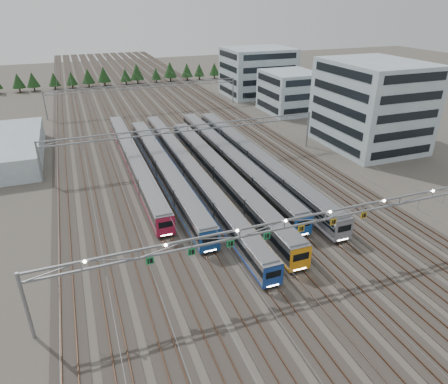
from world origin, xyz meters
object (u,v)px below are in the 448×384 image
object	(u,v)px
train_c	(190,170)
train_e	(229,158)
train_f	(254,158)
depot_bldg_south	(371,105)
depot_bldg_north	(258,72)
gantry_near	(284,226)
west_shed	(16,148)
train_a	(134,160)
train_b	(164,169)
gantry_mid	(188,133)
depot_bldg_mid	(289,92)
train_d	(221,175)
gantry_far	(145,89)

from	to	relation	value
train_c	train_e	world-z (taller)	train_e
train_f	depot_bldg_south	bearing A→B (deg)	6.70
train_c	depot_bldg_north	world-z (taller)	depot_bldg_north
gantry_near	west_shed	size ratio (longest dim) A/B	1.88
train_a	depot_bldg_north	size ratio (longest dim) A/B	2.49
train_b	gantry_near	world-z (taller)	gantry_near
depot_bldg_south	west_shed	bearing A→B (deg)	165.35
gantry_mid	depot_bldg_mid	size ratio (longest dim) A/B	3.52
train_e	depot_bldg_south	xyz separation A→B (m)	(34.47, 1.41, 7.23)
depot_bldg_north	train_d	bearing A→B (deg)	-119.96
train_a	depot_bldg_south	xyz separation A→B (m)	(52.47, -4.26, 7.33)
train_e	depot_bldg_mid	bearing A→B (deg)	46.60
train_c	west_shed	size ratio (longest dim) A/B	2.25
depot_bldg_south	train_a	bearing A→B (deg)	175.36
depot_bldg_south	train_d	bearing A→B (deg)	-167.05
train_e	gantry_near	size ratio (longest dim) A/B	1.01
train_b	train_f	size ratio (longest dim) A/B	0.90
gantry_near	depot_bldg_north	bearing A→B (deg)	66.56
train_a	train_e	xyz separation A→B (m)	(18.00, -5.67, 0.10)
gantry_far	train_b	bearing A→B (deg)	-97.46
train_f	depot_bldg_south	size ratio (longest dim) A/B	2.68
gantry_near	west_shed	world-z (taller)	gantry_near
gantry_near	depot_bldg_mid	world-z (taller)	depot_bldg_mid
train_b	depot_bldg_south	bearing A→B (deg)	2.91
train_d	train_c	bearing A→B (deg)	135.41
gantry_mid	gantry_far	world-z (taller)	same
gantry_mid	train_b	bearing A→B (deg)	-135.98
gantry_near	gantry_mid	size ratio (longest dim) A/B	1.00
gantry_mid	depot_bldg_north	xyz separation A→B (m)	(40.37, 53.10, 1.42)
gantry_far	depot_bldg_mid	bearing A→B (deg)	-21.96
train_e	train_a	bearing A→B (deg)	162.50
gantry_far	west_shed	xyz separation A→B (m)	(-33.32, -29.60, -4.08)
train_c	depot_bldg_mid	bearing A→B (deg)	42.11
train_f	gantry_mid	world-z (taller)	gantry_mid
depot_bldg_south	train_e	bearing A→B (deg)	-177.65
train_f	depot_bldg_north	bearing A→B (deg)	64.37
gantry_near	depot_bldg_north	xyz separation A→B (m)	(40.42, 93.22, 0.73)
gantry_near	gantry_far	size ratio (longest dim) A/B	1.00
gantry_far	gantry_near	bearing A→B (deg)	-90.03
train_b	train_c	distance (m)	4.96
gantry_near	depot_bldg_mid	distance (m)	79.70
train_f	gantry_far	bearing A→B (deg)	102.07
gantry_near	train_d	bearing A→B (deg)	85.15
train_b	train_d	distance (m)	11.12
gantry_mid	depot_bldg_south	size ratio (longest dim) A/B	2.56
depot_bldg_north	west_shed	xyz separation A→B (m)	(-73.69, -37.70, -5.50)
depot_bldg_mid	west_shed	xyz separation A→B (m)	(-72.78, -13.70, -3.49)
depot_bldg_south	depot_bldg_mid	xyz separation A→B (m)	(-1.76, 33.18, -3.57)
depot_bldg_south	depot_bldg_mid	world-z (taller)	depot_bldg_south
train_b	train_a	bearing A→B (deg)	123.89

